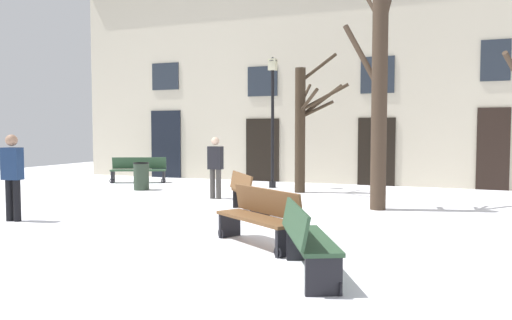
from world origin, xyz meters
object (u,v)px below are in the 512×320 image
object	(u,v)px
tree_near_facade	(379,96)
tree_foreground	(303,124)
streetlamp	(273,108)
bench_by_litter_bin	(307,240)
bench_near_lamp	(139,169)
person_strolling	(12,173)
litter_bin	(141,176)
bench_near_center_tree	(247,192)
bench_back_to_back_left	(259,217)
person_crossing_plaza	(215,165)

from	to	relation	value
tree_near_facade	tree_foreground	distance (m)	3.49
streetlamp	bench_by_litter_bin	world-z (taller)	streetlamp
bench_near_lamp	person_strolling	size ratio (longest dim) A/B	1.10
tree_near_facade	streetlamp	world-z (taller)	tree_near_facade
tree_foreground	streetlamp	distance (m)	1.56
streetlamp	litter_bin	size ratio (longest dim) A/B	4.92
bench_near_center_tree	bench_near_lamp	bearing A→B (deg)	15.71
streetlamp	bench_back_to_back_left	xyz separation A→B (m)	(2.36, -7.57, -2.06)
person_strolling	tree_foreground	bearing A→B (deg)	49.49
litter_bin	bench_back_to_back_left	xyz separation A→B (m)	(5.94, -5.57, 0.03)
tree_foreground	bench_back_to_back_left	distance (m)	7.02
litter_bin	bench_near_lamp	world-z (taller)	bench_near_lamp
bench_near_lamp	bench_by_litter_bin	bearing A→B (deg)	-69.71
litter_bin	person_strolling	xyz separation A→B (m)	(0.59, -5.37, 0.55)
litter_bin	bench_back_to_back_left	world-z (taller)	bench_back_to_back_left
streetlamp	person_crossing_plaza	size ratio (longest dim) A/B	2.51
bench_near_lamp	bench_near_center_tree	world-z (taller)	bench_near_center_tree
litter_bin	person_strolling	distance (m)	5.43
bench_back_to_back_left	bench_by_litter_bin	xyz separation A→B (m)	(1.13, -1.35, 0.00)
bench_by_litter_bin	person_strolling	world-z (taller)	person_strolling
bench_near_lamp	bench_near_center_tree	xyz separation A→B (m)	(5.93, -4.56, -0.01)
bench_near_center_tree	tree_foreground	bearing A→B (deg)	-39.47
bench_near_center_tree	person_strolling	size ratio (longest dim) A/B	0.93
bench_back_to_back_left	bench_near_center_tree	xyz separation A→B (m)	(-1.32, 2.81, -0.01)
tree_near_facade	streetlamp	bearing A→B (deg)	138.63
litter_bin	bench_by_litter_bin	size ratio (longest dim) A/B	0.50
streetlamp	person_crossing_plaza	bearing A→B (deg)	-101.30
bench_near_center_tree	person_strolling	world-z (taller)	person_strolling
bench_back_to_back_left	person_crossing_plaza	size ratio (longest dim) A/B	1.02
bench_back_to_back_left	bench_by_litter_bin	size ratio (longest dim) A/B	1.00
streetlamp	person_crossing_plaza	distance (m)	3.43
litter_bin	tree_near_facade	bearing A→B (deg)	-9.69
tree_near_facade	litter_bin	xyz separation A→B (m)	(-7.25, 1.24, -2.19)
tree_foreground	bench_by_litter_bin	bearing A→B (deg)	-74.35
streetlamp	person_crossing_plaza	world-z (taller)	streetlamp
tree_foreground	bench_back_to_back_left	xyz separation A→B (m)	(1.14, -6.75, -1.55)
tree_foreground	bench_near_center_tree	xyz separation A→B (m)	(-0.19, -3.94, -1.56)
tree_near_facade	person_strolling	xyz separation A→B (m)	(-6.66, -4.14, -1.64)
litter_bin	bench_near_center_tree	distance (m)	5.38
bench_by_litter_bin	person_crossing_plaza	size ratio (longest dim) A/B	1.02
tree_near_facade	bench_near_center_tree	distance (m)	3.73
bench_by_litter_bin	person_strolling	size ratio (longest dim) A/B	0.97
streetlamp	bench_by_litter_bin	distance (m)	9.79
bench_near_lamp	person_strolling	distance (m)	7.44
tree_foreground	bench_near_center_tree	bearing A→B (deg)	-92.73
person_crossing_plaza	person_strolling	size ratio (longest dim) A/B	0.95
tree_near_facade	person_strolling	size ratio (longest dim) A/B	3.17
tree_near_facade	streetlamp	size ratio (longest dim) A/B	1.33
tree_near_facade	bench_near_lamp	bearing A→B (deg)	160.48
tree_near_facade	person_strolling	distance (m)	8.01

